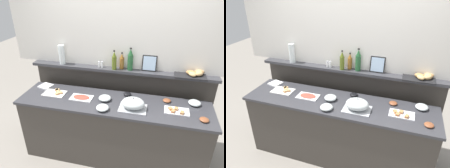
# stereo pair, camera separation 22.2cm
# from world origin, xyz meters

# --- Properties ---
(ground_plane) EXTENTS (12.00, 12.00, 0.00)m
(ground_plane) POSITION_xyz_m (0.00, 0.60, 0.00)
(ground_plane) COLOR gray
(buffet_counter) EXTENTS (2.53, 0.63, 0.94)m
(buffet_counter) POSITION_xyz_m (0.00, 0.00, 0.47)
(buffet_counter) COLOR #3D3833
(buffet_counter) RESTS_ON ground_plane
(back_ledge_unit) EXTENTS (2.66, 0.22, 1.24)m
(back_ledge_unit) POSITION_xyz_m (0.00, 0.49, 0.65)
(back_ledge_unit) COLOR #3D3833
(back_ledge_unit) RESTS_ON ground_plane
(upper_wall_panel) EXTENTS (3.26, 0.08, 1.36)m
(upper_wall_panel) POSITION_xyz_m (0.00, 0.51, 1.92)
(upper_wall_panel) COLOR white
(upper_wall_panel) RESTS_ON back_ledge_unit
(sandwich_platter_front) EXTENTS (0.30, 0.18, 0.04)m
(sandwich_platter_front) POSITION_xyz_m (0.80, -0.03, 0.95)
(sandwich_platter_front) COLOR silver
(sandwich_platter_front) RESTS_ON buffet_counter
(sandwich_platter_side) EXTENTS (0.31, 0.20, 0.04)m
(sandwich_platter_side) POSITION_xyz_m (-0.83, 0.04, 0.95)
(sandwich_platter_side) COLOR white
(sandwich_platter_side) RESTS_ON buffet_counter
(cold_cuts_platter) EXTENTS (0.30, 0.18, 0.02)m
(cold_cuts_platter) POSITION_xyz_m (-0.43, -0.00, 0.95)
(cold_cuts_platter) COLOR white
(cold_cuts_platter) RESTS_ON buffet_counter
(serving_cloche) EXTENTS (0.34, 0.24, 0.17)m
(serving_cloche) POSITION_xyz_m (0.28, -0.09, 1.01)
(serving_cloche) COLOR #B7BABF
(serving_cloche) RESTS_ON buffet_counter
(glass_bowl_large) EXTENTS (0.16, 0.16, 0.07)m
(glass_bowl_large) POSITION_xyz_m (-0.11, 0.02, 0.97)
(glass_bowl_large) COLOR silver
(glass_bowl_large) RESTS_ON buffet_counter
(glass_bowl_medium) EXTENTS (0.16, 0.16, 0.06)m
(glass_bowl_medium) POSITION_xyz_m (-0.08, -0.20, 0.97)
(glass_bowl_medium) COLOR silver
(glass_bowl_medium) RESTS_ON buffet_counter
(glass_bowl_small) EXTENTS (0.15, 0.15, 0.06)m
(glass_bowl_small) POSITION_xyz_m (1.03, 0.18, 0.97)
(glass_bowl_small) COLOR silver
(glass_bowl_small) RESTS_ON buffet_counter
(condiment_bowl_dark) EXTENTS (0.10, 0.10, 0.04)m
(condiment_bowl_dark) POSITION_xyz_m (1.10, -0.15, 0.96)
(condiment_bowl_dark) COLOR brown
(condiment_bowl_dark) RESTS_ON buffet_counter
(condiment_bowl_cream) EXTENTS (0.10, 0.10, 0.04)m
(condiment_bowl_cream) POSITION_xyz_m (0.69, 0.18, 0.96)
(condiment_bowl_cream) COLOR brown
(condiment_bowl_cream) RESTS_ON buffet_counter
(condiment_bowl_red) EXTENTS (0.11, 0.11, 0.04)m
(condiment_bowl_red) POSITION_xyz_m (0.16, 0.23, 0.96)
(condiment_bowl_red) COLOR black
(condiment_bowl_red) RESTS_ON buffet_counter
(napkin_stack) EXTENTS (0.21, 0.21, 0.02)m
(napkin_stack) POSITION_xyz_m (-1.07, 0.19, 0.95)
(napkin_stack) COLOR white
(napkin_stack) RESTS_ON buffet_counter
(olive_oil_bottle) EXTENTS (0.06, 0.06, 0.28)m
(olive_oil_bottle) POSITION_xyz_m (-0.07, 0.39, 1.36)
(olive_oil_bottle) COLOR #56661E
(olive_oil_bottle) RESTS_ON back_ledge_unit
(wine_bottle_green) EXTENTS (0.08, 0.08, 0.32)m
(wine_bottle_green) POSITION_xyz_m (0.15, 0.42, 1.38)
(wine_bottle_green) COLOR #23562D
(wine_bottle_green) RESTS_ON back_ledge_unit
(vinegar_bottle_amber) EXTENTS (0.06, 0.06, 0.24)m
(vinegar_bottle_amber) POSITION_xyz_m (0.03, 0.44, 1.34)
(vinegar_bottle_amber) COLOR #8E5B23
(vinegar_bottle_amber) RESTS_ON back_ledge_unit
(salt_shaker) EXTENTS (0.03, 0.03, 0.09)m
(salt_shaker) POSITION_xyz_m (-0.30, 0.41, 1.28)
(salt_shaker) COLOR white
(salt_shaker) RESTS_ON back_ledge_unit
(pepper_shaker) EXTENTS (0.03, 0.03, 0.09)m
(pepper_shaker) POSITION_xyz_m (-0.25, 0.41, 1.28)
(pepper_shaker) COLOR white
(pepper_shaker) RESTS_ON back_ledge_unit
(bread_basket) EXTENTS (0.40, 0.26, 0.08)m
(bread_basket) POSITION_xyz_m (1.00, 0.41, 1.27)
(bread_basket) COLOR black
(bread_basket) RESTS_ON back_ledge_unit
(framed_picture) EXTENTS (0.20, 0.06, 0.22)m
(framed_picture) POSITION_xyz_m (0.41, 0.45, 1.35)
(framed_picture) COLOR black
(framed_picture) RESTS_ON back_ledge_unit
(water_carafe) EXTENTS (0.09, 0.09, 0.28)m
(water_carafe) POSITION_xyz_m (-0.87, 0.41, 1.38)
(water_carafe) COLOR silver
(water_carafe) RESTS_ON back_ledge_unit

